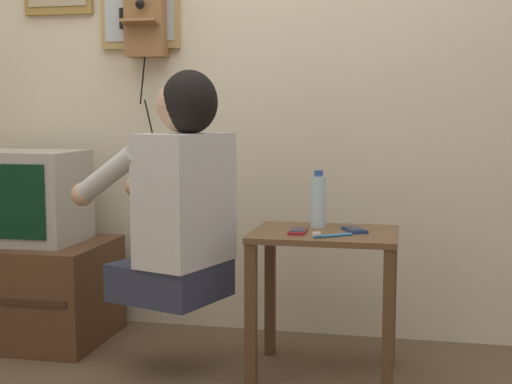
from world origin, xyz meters
The scene contains 10 objects.
wall_back centered at (0.00, 1.12, 1.27)m, with size 6.80×0.05×2.55m.
side_table centered at (0.32, 0.60, 0.43)m, with size 0.53×0.41×0.55m.
person centered at (-0.21, 0.49, 0.69)m, with size 0.60×0.51×0.85m.
tv_stand centered at (-1.00, 0.77, 0.22)m, with size 0.70×0.52×0.43m.
television centered at (-1.02, 0.78, 0.63)m, with size 0.51×0.37×0.39m.
wall_phone_antique centered at (-0.54, 1.04, 1.43)m, with size 0.22×0.19×0.80m.
cell_phone_held centered at (0.23, 0.55, 0.56)m, with size 0.06×0.12×0.01m.
cell_phone_spare centered at (0.43, 0.62, 0.56)m, with size 0.11×0.14×0.01m.
water_bottle centered at (0.28, 0.69, 0.65)m, with size 0.06×0.06×0.22m.
toothbrush centered at (0.35, 0.48, 0.56)m, with size 0.13×0.10×0.02m.
Camera 1 is at (0.61, -2.01, 0.99)m, focal length 50.00 mm.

